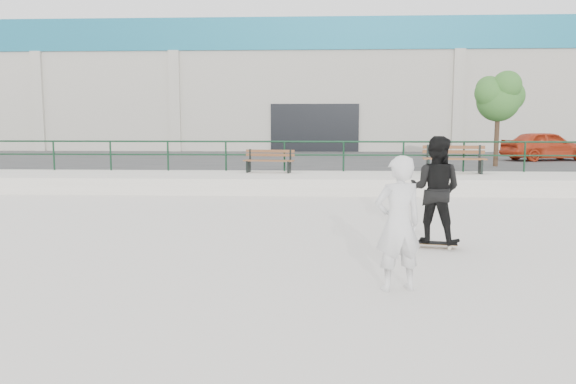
# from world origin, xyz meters

# --- Properties ---
(ground) EXTENTS (120.00, 120.00, 0.00)m
(ground) POSITION_xyz_m (0.00, 0.00, 0.00)
(ground) COLOR silver
(ground) RESTS_ON ground
(ledge) EXTENTS (30.00, 3.00, 0.50)m
(ledge) POSITION_xyz_m (0.00, 9.50, 0.25)
(ledge) COLOR beige
(ledge) RESTS_ON ground
(parking_strip) EXTENTS (60.00, 14.00, 0.50)m
(parking_strip) POSITION_xyz_m (0.00, 18.00, 0.25)
(parking_strip) COLOR #333333
(parking_strip) RESTS_ON ground
(railing) EXTENTS (28.00, 0.06, 1.03)m
(railing) POSITION_xyz_m (-0.00, 10.80, 1.24)
(railing) COLOR #12331F
(railing) RESTS_ON ledge
(commercial_building) EXTENTS (44.20, 16.33, 8.00)m
(commercial_building) POSITION_xyz_m (-0.00, 31.99, 4.58)
(commercial_building) COLOR beige
(commercial_building) RESTS_ON ground
(bench_left) EXTENTS (1.70, 0.69, 0.76)m
(bench_left) POSITION_xyz_m (-1.48, 10.26, 0.88)
(bench_left) COLOR brown
(bench_left) RESTS_ON ledge
(bench_right) EXTENTS (2.03, 0.79, 0.91)m
(bench_right) POSITION_xyz_m (4.56, 10.27, 0.95)
(bench_right) COLOR brown
(bench_right) RESTS_ON ledge
(tree) EXTENTS (1.98, 1.76, 3.52)m
(tree) POSITION_xyz_m (6.88, 13.32, 3.14)
(tree) COLOR #4D3426
(tree) RESTS_ON parking_strip
(red_car) EXTENTS (4.03, 2.39, 1.28)m
(red_car) POSITION_xyz_m (10.06, 16.79, 1.14)
(red_car) COLOR #BB3417
(red_car) RESTS_ON parking_strip
(skateboard) EXTENTS (0.80, 0.34, 0.09)m
(skateboard) POSITION_xyz_m (2.09, 1.38, 0.07)
(skateboard) COLOR black
(skateboard) RESTS_ON ground
(standing_skater) EXTENTS (1.09, 1.00, 1.82)m
(standing_skater) POSITION_xyz_m (2.09, 1.38, 1.00)
(standing_skater) COLOR black
(standing_skater) RESTS_ON skateboard
(seated_skater) EXTENTS (0.72, 0.58, 1.73)m
(seated_skater) POSITION_xyz_m (1.10, -1.15, 0.86)
(seated_skater) COLOR silver
(seated_skater) RESTS_ON ground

